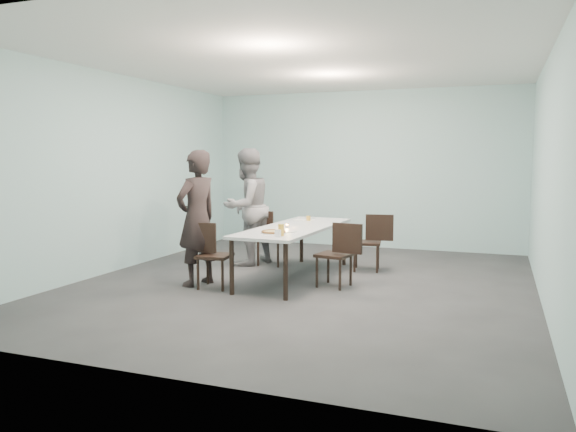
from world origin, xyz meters
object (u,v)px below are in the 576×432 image
(diner_near, at_px, (197,218))
(chair_near_right, at_px, (340,250))
(side_plate, at_px, (290,232))
(tealight, at_px, (287,226))
(pizza, at_px, (274,232))
(diner_far, at_px, (247,207))
(chair_far_right, at_px, (372,238))
(chair_near_left, at_px, (209,250))
(table, at_px, (295,230))
(beer_glass, at_px, (281,230))
(amber_tumbler, at_px, (308,218))
(chair_far_left, at_px, (267,234))
(water_tumbler, at_px, (278,233))

(diner_near, bearing_deg, chair_near_right, 124.16)
(side_plate, xyz_separation_m, tealight, (-0.19, 0.39, 0.02))
(pizza, bearing_deg, tealight, 94.02)
(diner_far, bearing_deg, side_plate, 64.46)
(chair_near_right, xyz_separation_m, diner_near, (-1.85, -0.54, 0.42))
(chair_far_right, bearing_deg, tealight, 39.01)
(chair_near_left, distance_m, chair_near_right, 1.74)
(table, bearing_deg, beer_glass, -80.23)
(pizza, relative_size, side_plate, 1.89)
(table, xyz_separation_m, side_plate, (0.14, -0.57, 0.06))
(pizza, distance_m, beer_glass, 0.26)
(table, xyz_separation_m, chair_near_left, (-0.87, -0.95, -0.19))
(pizza, distance_m, side_plate, 0.26)
(tealight, bearing_deg, diner_far, 139.13)
(diner_near, xyz_separation_m, amber_tumbler, (1.05, 1.61, -0.13))
(pizza, bearing_deg, beer_glass, -45.47)
(chair_far_right, bearing_deg, chair_near_left, 36.83)
(diner_far, bearing_deg, chair_near_right, 81.31)
(side_plate, height_order, beer_glass, beer_glass)
(chair_near_left, relative_size, chair_far_right, 1.00)
(table, distance_m, chair_near_left, 1.31)
(chair_far_right, distance_m, tealight, 1.49)
(diner_near, relative_size, side_plate, 10.20)
(chair_near_right, bearing_deg, amber_tumbler, -43.22)
(chair_far_right, relative_size, tealight, 15.54)
(chair_far_left, bearing_deg, pizza, -65.39)
(diner_far, relative_size, beer_glass, 12.53)
(pizza, bearing_deg, water_tumbler, -58.58)
(table, bearing_deg, diner_near, -141.44)
(table, relative_size, chair_far_right, 3.02)
(chair_far_left, xyz_separation_m, amber_tumbler, (0.73, -0.08, 0.29))
(table, bearing_deg, pizza, -90.66)
(diner_near, height_order, diner_far, diner_far)
(chair_near_left, height_order, diner_near, diner_near)
(amber_tumbler, bearing_deg, diner_far, -178.89)
(diner_near, bearing_deg, table, 146.30)
(chair_far_left, bearing_deg, beer_glass, -63.06)
(table, relative_size, amber_tumbler, 32.86)
(beer_glass, bearing_deg, side_plate, 93.90)
(diner_far, relative_size, tealight, 33.55)
(chair_far_right, distance_m, beer_glass, 2.06)
(chair_near_right, bearing_deg, tealight, -0.47)
(chair_near_left, distance_m, pizza, 0.92)
(tealight, bearing_deg, side_plate, -64.01)
(chair_near_right, bearing_deg, chair_far_left, -26.84)
(chair_far_right, bearing_deg, water_tumbler, 59.66)
(chair_near_right, xyz_separation_m, chair_far_right, (0.17, 1.25, 0.00))
(chair_near_right, relative_size, amber_tumbler, 10.88)
(chair_near_right, height_order, diner_near, diner_near)
(chair_near_left, bearing_deg, diner_near, 152.40)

